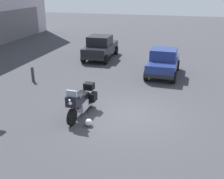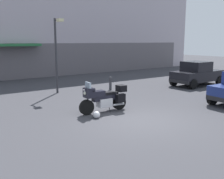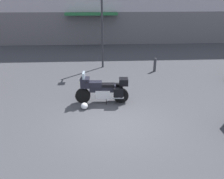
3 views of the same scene
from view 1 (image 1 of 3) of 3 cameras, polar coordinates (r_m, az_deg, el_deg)
The scene contains 6 objects.
ground_plane at distance 10.99m, azimuth 2.97°, elevation -5.46°, with size 80.00×80.00×0.00m, color #38383D.
motorcycle at distance 10.80m, azimuth -6.57°, elevation -2.45°, with size 2.26×0.78×1.36m.
helmet at distance 10.17m, azimuth -4.99°, elevation -6.96°, with size 0.28×0.28×0.28m, color silver.
car_hatchback_near at distance 19.43m, azimuth -2.47°, elevation 8.93°, with size 3.89×1.82×1.64m.
car_compact_side at distance 15.92m, azimuth 10.80°, elevation 5.68°, with size 3.52×1.80×1.56m.
bollard_curbside at distance 15.27m, azimuth -16.45°, elevation 3.23°, with size 0.16×0.16×0.83m.
Camera 1 is at (-9.61, -2.03, 4.92)m, focal length 43.17 mm.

